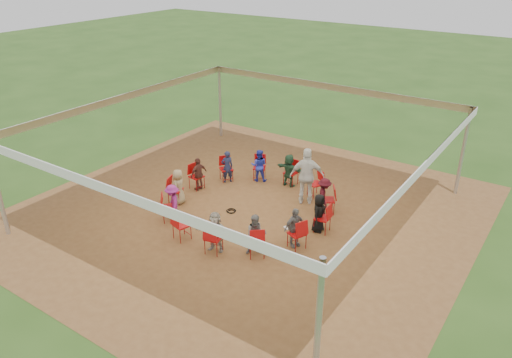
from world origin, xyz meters
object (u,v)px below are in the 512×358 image
Objects in this scene: person_seated_2 at (324,196)px; person_seated_6 at (199,174)px; chair_5 at (259,168)px; chair_10 at (182,225)px; cable_coil at (231,211)px; chair_2 at (328,200)px; person_seated_9 at (215,232)px; laptop at (291,226)px; person_seated_4 at (259,165)px; person_seated_3 at (289,170)px; chair_11 at (214,238)px; person_seated_5 at (227,167)px; chair_9 at (169,207)px; chair_12 at (257,241)px; chair_4 at (291,173)px; person_seated_1 at (319,213)px; standing_person at (307,176)px; chair_0 at (297,234)px; person_seated_10 at (256,235)px; chair_8 at (176,190)px; person_seated_0 at (295,227)px; person_seated_8 at (173,203)px; chair_6 at (226,169)px; person_seated_7 at (179,187)px; chair_3 at (315,184)px; chair_7 at (197,177)px; chair_1 at (322,218)px.

person_seated_2 is 1.00× the size of person_seated_6.
chair_5 is 1.00× the size of chair_10.
person_seated_2 is at bearing 33.05° from cable_coil.
person_seated_9 is (-1.55, -3.61, 0.14)m from chair_2.
chair_2 is 2.16m from laptop.
person_seated_3 is at bearing 166.15° from person_seated_4.
person_seated_5 reaches higher than chair_11.
chair_12 is (3.24, -0.08, 0.00)m from chair_9.
person_seated_1 reaches higher than chair_4.
person_seated_5 is at bearing -25.32° from standing_person.
person_seated_10 is (-0.77, -0.85, 0.14)m from chair_0.
chair_2 is 4.86m from chair_8.
chair_0 is 1.00× the size of chair_9.
person_seated_0 reaches higher than chair_12.
chair_8 is at bearing 83.08° from chair_2.
cable_coil is 2.57m from laptop.
chair_4 is (-2.20, 3.37, 0.00)m from chair_0.
person_seated_8 is at bearing 136.84° from chair_12.
cable_coil is (-2.73, 0.63, -0.43)m from chair_0.
person_seated_0 is at bearing 96.75° from chair_6.
chair_8 is 0.77× the size of person_seated_4.
person_seated_1 is 1.00× the size of person_seated_5.
person_seated_7 is (-1.55, 1.59, 0.14)m from chair_10.
chair_3 is at bearing 39.91° from person_seated_0.
chair_11 reaches higher than cable_coil.
chair_7 is at bearing 97.36° from laptop.
person_seated_5 is (-0.21, 3.16, 0.14)m from chair_9.
person_seated_0 is (-0.28, -1.11, 0.14)m from chair_1.
person_seated_10 is at bearing 55.38° from person_seated_7.
chair_6 is (-2.04, -1.00, 0.00)m from chair_4.
person_seated_7 is at bearing 13.85° from person_seated_6.
chair_12 is at bearing 166.15° from chair_0.
person_seated_6 is at bearing 96.75° from chair_0.
person_seated_0 is 1.00× the size of person_seated_5.
chair_9 is 1.96m from cable_coil.
person_seated_3 is at bearing 41.54° from person_seated_1.
person_seated_6 reaches higher than laptop.
chair_7 is 4.03m from chair_11.
chair_12 is 3.49m from standing_person.
person_seated_8 reaches higher than chair_2.
person_seated_9 is 3.90m from standing_person.
chair_2 is 1.00× the size of chair_3.
chair_3 and chair_9 have the same top height.
person_seated_2 is at bearing 23.66° from laptop.
laptop is at bearing 45.55° from chair_10.
chair_7 is at bearing 41.54° from chair_4.
person_seated_4 reaches higher than chair_6.
chair_0 is 1.00× the size of chair_12.
chair_12 is at bearing 138.46° from chair_2.
chair_10 is 4.46m from person_seated_2.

